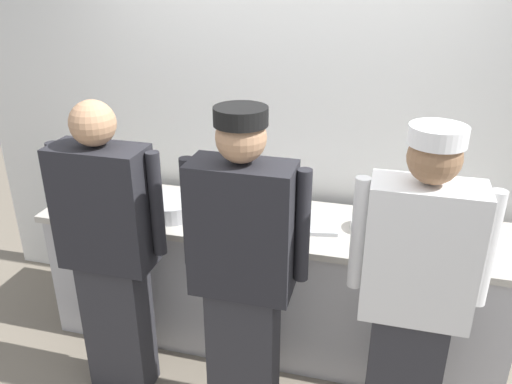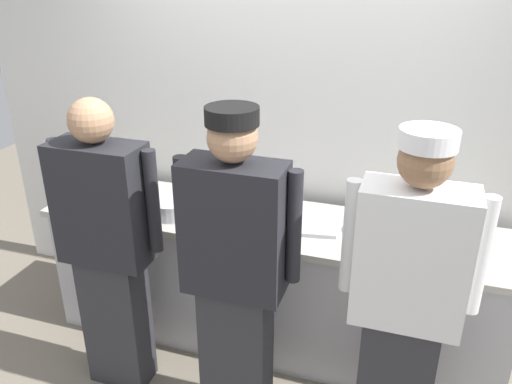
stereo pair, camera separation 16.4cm
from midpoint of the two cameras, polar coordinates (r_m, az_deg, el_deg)
name	(u,v)px [view 2 (the right image)]	position (r m, az deg, el deg)	size (l,w,h in m)	color
ground_plane	(254,373)	(3.40, 1.19, -19.14)	(9.00, 9.00, 0.00)	slate
wall_back	(293,123)	(3.40, 5.47, 7.52)	(4.46, 0.10, 2.73)	white
prep_counter	(271,281)	(3.39, 3.04, -9.74)	(2.84, 0.67, 0.88)	#B2B2B7
chef_near_left	(108,245)	(2.93, -14.34, -5.67)	(0.63, 0.24, 1.72)	#2D2D33
chef_center	(235,270)	(2.57, -0.47, -8.54)	(0.63, 0.24, 1.76)	#2D2D33
chef_far_right	(406,300)	(2.51, 17.86, -11.19)	(0.62, 0.24, 1.73)	#2D2D33
plate_stack_front	(367,228)	(3.10, 13.48, -3.81)	(0.19, 0.19, 0.06)	white
plate_stack_rear	(256,205)	(3.29, 1.47, -1.39)	(0.21, 0.21, 0.06)	white
mixing_bowl_steel	(174,204)	(3.27, -7.57, -1.38)	(0.34, 0.34, 0.10)	#B7BABF
sheet_tray	(301,223)	(3.12, 6.44, -3.43)	(0.41, 0.30, 0.02)	#B7BABF
squeeze_bottle_primary	(223,205)	(3.15, -2.10, -1.42)	(0.05, 0.05, 0.19)	red
squeeze_bottle_secondary	(87,187)	(3.56, -16.68, 0.55)	(0.06, 0.06, 0.18)	red
squeeze_bottle_spare	(117,182)	(3.55, -13.71, 1.07)	(0.05, 0.05, 0.20)	#56A333
ramekin_red_sauce	(139,203)	(3.39, -11.27, -1.17)	(0.09, 0.09, 0.04)	white
ramekin_yellow_sauce	(138,190)	(3.58, -11.49, 0.22)	(0.10, 0.10, 0.04)	white
deli_cup	(423,249)	(2.93, 19.28, -5.92)	(0.09, 0.09, 0.09)	white
chefs_knife	(457,237)	(3.20, 22.43, -4.62)	(0.27, 0.03, 0.02)	#B7BABF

